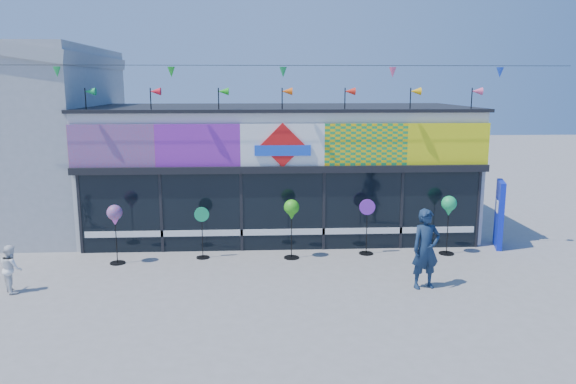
{
  "coord_description": "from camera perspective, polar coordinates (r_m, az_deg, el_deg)",
  "views": [
    {
      "loc": [
        -0.71,
        -12.49,
        4.81
      ],
      "look_at": [
        0.08,
        2.0,
        2.01
      ],
      "focal_mm": 35.0,
      "sensor_mm": 36.0,
      "label": 1
    }
  ],
  "objects": [
    {
      "name": "spinner_4",
      "position": [
        16.52,
        16.02,
        -1.54
      ],
      "size": [
        0.43,
        0.43,
        1.7
      ],
      "color": "black",
      "rests_on": "ground"
    },
    {
      "name": "kite_shop",
      "position": [
        18.65,
        -0.9,
        2.41
      ],
      "size": [
        16.0,
        5.7,
        5.31
      ],
      "color": "silver",
      "rests_on": "ground"
    },
    {
      "name": "child",
      "position": [
        14.73,
        -26.31,
        -6.98
      ],
      "size": [
        0.58,
        0.63,
        1.13
      ],
      "primitive_type": "imported",
      "rotation": [
        0.0,
        0.0,
        2.21
      ],
      "color": "white",
      "rests_on": "ground"
    },
    {
      "name": "spinner_2",
      "position": [
        15.51,
        0.36,
        -1.99
      ],
      "size": [
        0.43,
        0.43,
        1.68
      ],
      "color": "black",
      "rests_on": "ground"
    },
    {
      "name": "blue_sign",
      "position": [
        17.83,
        20.67,
        -2.1
      ],
      "size": [
        0.43,
        1.0,
        2.0
      ],
      "rotation": [
        0.0,
        0.0,
        -0.29
      ],
      "color": "#0C1FBC",
      "rests_on": "ground"
    },
    {
      "name": "spinner_3",
      "position": [
        16.16,
        8.01,
        -3.37
      ],
      "size": [
        0.45,
        0.41,
        1.6
      ],
      "color": "black",
      "rests_on": "ground"
    },
    {
      "name": "spinner_0",
      "position": [
        15.74,
        -17.18,
        -2.42
      ],
      "size": [
        0.41,
        0.41,
        1.63
      ],
      "color": "black",
      "rests_on": "ground"
    },
    {
      "name": "ground",
      "position": [
        13.4,
        0.13,
        -10.1
      ],
      "size": [
        80.0,
        80.0,
        0.0
      ],
      "primitive_type": "plane",
      "color": "gray",
      "rests_on": "ground"
    },
    {
      "name": "spinner_1",
      "position": [
        15.84,
        -8.71,
        -3.97
      ],
      "size": [
        0.41,
        0.37,
        1.46
      ],
      "color": "black",
      "rests_on": "ground"
    },
    {
      "name": "adult_man",
      "position": [
        13.75,
        13.83,
        -5.64
      ],
      "size": [
        0.78,
        0.59,
        1.93
      ],
      "primitive_type": "imported",
      "rotation": [
        0.0,
        0.0,
        0.2
      ],
      "color": "#152742",
      "rests_on": "ground"
    }
  ]
}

